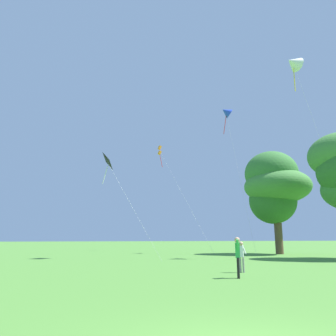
% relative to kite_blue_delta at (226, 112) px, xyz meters
% --- Properties ---
extents(kite_blue_delta, '(1.74, 5.08, 18.27)m').
position_rel_kite_blue_delta_xyz_m(kite_blue_delta, '(0.00, 0.00, 0.00)').
color(kite_blue_delta, blue).
rests_on(kite_blue_delta, ground_plane).
extents(kite_white_distant, '(1.81, 5.28, 19.06)m').
position_rel_kite_blue_delta_xyz_m(kite_white_distant, '(1.04, -11.61, 0.78)').
color(kite_white_distant, white).
rests_on(kite_white_distant, ground_plane).
extents(kite_black_large, '(4.26, 5.83, 9.29)m').
position_rel_kite_blue_delta_xyz_m(kite_black_large, '(-15.46, -5.87, -9.27)').
color(kite_black_large, black).
rests_on(kite_black_large, ground_plane).
extents(kite_orange_box, '(3.02, 12.20, 15.34)m').
position_rel_kite_blue_delta_xyz_m(kite_orange_box, '(-5.50, 10.63, -2.96)').
color(kite_orange_box, orange).
rests_on(kite_orange_box, ground_plane).
extents(person_near_tree, '(0.34, 0.53, 1.74)m').
position_rel_kite_blue_delta_xyz_m(person_near_tree, '(-11.97, -22.23, -16.37)').
color(person_near_tree, black).
rests_on(person_near_tree, ground_plane).
extents(person_in_blue_jacket, '(0.41, 0.39, 1.52)m').
position_rel_kite_blue_delta_xyz_m(person_in_blue_jacket, '(-10.54, -20.11, -16.50)').
color(person_in_blue_jacket, gray).
rests_on(person_in_blue_jacket, ground_plane).
extents(tree_right_cluster, '(7.36, 7.36, 11.46)m').
position_rel_kite_blue_delta_xyz_m(tree_right_cluster, '(3.60, -3.91, -9.96)').
color(tree_right_cluster, brown).
rests_on(tree_right_cluster, ground_plane).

